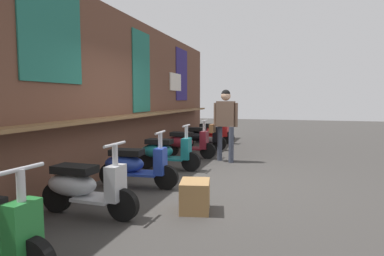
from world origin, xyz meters
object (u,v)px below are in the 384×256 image
(merchandise_crate, at_px, (195,196))
(scooter_black, at_px, (200,136))
(scooter_maroon, at_px, (186,142))
(scooter_silver, at_px, (83,186))
(scooter_teal, at_px, (165,152))
(scooter_blue, at_px, (133,165))
(shopper_with_handbag, at_px, (225,118))
(scooter_red, at_px, (212,132))

(merchandise_crate, bearing_deg, scooter_black, 14.41)
(scooter_maroon, bearing_deg, scooter_silver, -87.78)
(scooter_black, bearing_deg, scooter_teal, -89.31)
(scooter_blue, height_order, scooter_maroon, same)
(merchandise_crate, bearing_deg, scooter_silver, 113.59)
(shopper_with_handbag, height_order, merchandise_crate, shopper_with_handbag)
(scooter_black, bearing_deg, merchandise_crate, -74.90)
(scooter_silver, height_order, scooter_red, same)
(scooter_black, height_order, shopper_with_handbag, shopper_with_handbag)
(scooter_teal, xyz_separation_m, scooter_red, (4.35, -0.00, 0.00))
(scooter_silver, xyz_separation_m, scooter_maroon, (4.37, -0.00, 0.00))
(shopper_with_handbag, xyz_separation_m, merchandise_crate, (-3.55, -0.28, -0.85))
(scooter_maroon, relative_size, scooter_black, 1.00)
(scooter_red, bearing_deg, merchandise_crate, -76.05)
(shopper_with_handbag, relative_size, merchandise_crate, 3.59)
(scooter_maroon, bearing_deg, merchandise_crate, -68.42)
(scooter_teal, bearing_deg, scooter_silver, -90.86)
(scooter_silver, distance_m, scooter_teal, 2.87)
(scooter_silver, distance_m, scooter_red, 7.22)
(scooter_silver, distance_m, shopper_with_handbag, 4.32)
(scooter_blue, distance_m, scooter_maroon, 2.95)
(scooter_silver, bearing_deg, shopper_with_handbag, 77.74)
(scooter_teal, distance_m, shopper_with_handbag, 1.77)
(scooter_red, height_order, shopper_with_handbag, shopper_with_handbag)
(scooter_blue, xyz_separation_m, shopper_with_handbag, (2.71, -1.05, 0.66))
(scooter_silver, relative_size, scooter_blue, 1.00)
(scooter_teal, xyz_separation_m, scooter_maroon, (1.50, -0.00, 0.00))
(scooter_teal, height_order, scooter_maroon, same)
(scooter_blue, bearing_deg, scooter_maroon, 86.32)
(scooter_blue, height_order, scooter_teal, same)
(scooter_blue, xyz_separation_m, scooter_maroon, (2.95, 0.00, 0.00))
(scooter_blue, distance_m, shopper_with_handbag, 2.98)
(merchandise_crate, bearing_deg, scooter_blue, 57.78)
(scooter_maroon, relative_size, scooter_red, 1.00)
(scooter_teal, xyz_separation_m, scooter_black, (2.89, 0.00, 0.00))
(scooter_silver, distance_m, merchandise_crate, 1.46)
(scooter_red, xyz_separation_m, shopper_with_handbag, (-3.09, -1.05, 0.66))
(scooter_silver, xyz_separation_m, scooter_teal, (2.87, 0.00, 0.00))
(scooter_black, bearing_deg, scooter_silver, -89.31)
(scooter_blue, relative_size, shopper_with_handbag, 0.82)
(shopper_with_handbag, bearing_deg, scooter_red, -159.49)
(scooter_black, relative_size, scooter_red, 1.00)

